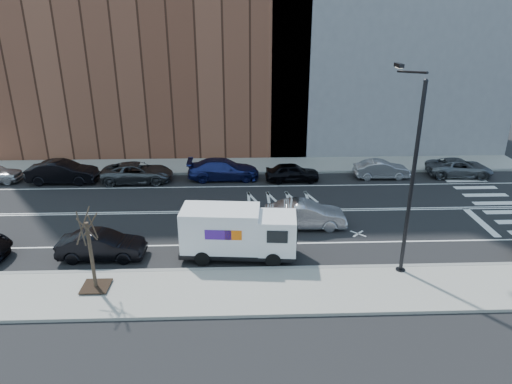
{
  "coord_description": "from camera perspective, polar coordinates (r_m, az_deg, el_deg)",
  "views": [
    {
      "loc": [
        -0.51,
        -25.86,
        11.58
      ],
      "look_at": [
        0.39,
        -0.3,
        1.4
      ],
      "focal_mm": 32.0,
      "sensor_mm": 36.0,
      "label": 1
    }
  ],
  "objects": [
    {
      "name": "far_parked_g",
      "position": [
        37.41,
        24.08,
        2.79
      ],
      "size": [
        4.93,
        2.59,
        1.32
      ],
      "primitive_type": "imported",
      "rotation": [
        0.0,
        0.0,
        1.49
      ],
      "color": "#575B60",
      "rests_on": "ground"
    },
    {
      "name": "sidewalk_far",
      "position": [
        36.53,
        -1.12,
        3.34
      ],
      "size": [
        44.0,
        3.6,
        0.15
      ],
      "primitive_type": "cube",
      "color": "gray",
      "rests_on": "ground"
    },
    {
      "name": "far_parked_c",
      "position": [
        34.09,
        -14.62,
        2.38
      ],
      "size": [
        5.15,
        2.5,
        1.41
      ],
      "primitive_type": "imported",
      "rotation": [
        0.0,
        0.0,
        1.6
      ],
      "color": "#424549",
      "rests_on": "ground"
    },
    {
      "name": "road_markings",
      "position": [
        28.34,
        -0.82,
        -2.41
      ],
      "size": [
        40.0,
        8.6,
        0.01
      ],
      "primitive_type": null,
      "color": "white",
      "rests_on": "ground"
    },
    {
      "name": "crosswalk",
      "position": [
        32.8,
        28.39,
        -1.72
      ],
      "size": [
        3.0,
        14.0,
        0.01
      ],
      "primitive_type": null,
      "color": "white",
      "rests_on": "ground"
    },
    {
      "name": "street_tree",
      "position": [
        21.21,
        -19.78,
        -8.25
      ],
      "size": [
        1.2,
        1.2,
        3.75
      ],
      "color": "black",
      "rests_on": "ground"
    },
    {
      "name": "far_parked_d",
      "position": [
        33.62,
        -4.11,
        2.86
      ],
      "size": [
        5.24,
        2.2,
        1.51
      ],
      "primitive_type": "imported",
      "rotation": [
        0.0,
        0.0,
        1.59
      ],
      "color": "navy",
      "rests_on": "ground"
    },
    {
      "name": "fedex_van",
      "position": [
        22.69,
        -2.33,
        -5.04
      ],
      "size": [
        5.89,
        2.44,
        2.63
      ],
      "rotation": [
        0.0,
        0.0,
        -0.09
      ],
      "color": "black",
      "rests_on": "ground"
    },
    {
      "name": "streetlight",
      "position": [
        21.4,
        18.66,
        2.84
      ],
      "size": [
        0.44,
        4.02,
        9.34
      ],
      "color": "black",
      "rests_on": "ground"
    },
    {
      "name": "far_parked_f",
      "position": [
        35.04,
        15.41,
        2.74
      ],
      "size": [
        4.02,
        1.42,
        1.32
      ],
      "primitive_type": "imported",
      "rotation": [
        0.0,
        0.0,
        1.58
      ],
      "color": "#9C9CA1",
      "rests_on": "ground"
    },
    {
      "name": "ground",
      "position": [
        28.34,
        -0.82,
        -2.42
      ],
      "size": [
        120.0,
        120.0,
        0.0
      ],
      "primitive_type": "plane",
      "color": "black",
      "rests_on": "ground"
    },
    {
      "name": "driving_sedan",
      "position": [
        26.17,
        6.14,
        -2.85
      ],
      "size": [
        4.64,
        1.68,
        1.52
      ],
      "primitive_type": "imported",
      "rotation": [
        0.0,
        0.0,
        1.55
      ],
      "color": "#A1A1A6",
      "rests_on": "ground"
    },
    {
      "name": "curb_near",
      "position": [
        22.1,
        -0.41,
        -9.65
      ],
      "size": [
        44.0,
        0.25,
        0.17
      ],
      "primitive_type": "cube",
      "color": "gray",
      "rests_on": "ground"
    },
    {
      "name": "far_parked_b",
      "position": [
        35.63,
        -23.02,
        2.32
      ],
      "size": [
        4.9,
        1.79,
        1.61
      ],
      "primitive_type": "imported",
      "rotation": [
        0.0,
        0.0,
        1.55
      ],
      "color": "black",
      "rests_on": "ground"
    },
    {
      "name": "near_parked_rear_a",
      "position": [
        24.14,
        -18.73,
        -6.35
      ],
      "size": [
        4.29,
        1.58,
        1.4
      ],
      "primitive_type": "imported",
      "rotation": [
        0.0,
        0.0,
        1.55
      ],
      "color": "black",
      "rests_on": "ground"
    },
    {
      "name": "far_parked_e",
      "position": [
        33.26,
        4.56,
        2.47
      ],
      "size": [
        3.94,
        1.67,
        1.33
      ],
      "primitive_type": "imported",
      "rotation": [
        0.0,
        0.0,
        1.6
      ],
      "color": "black",
      "rests_on": "ground"
    },
    {
      "name": "sidewalk_near",
      "position": [
        20.59,
        -0.26,
        -12.28
      ],
      "size": [
        44.0,
        3.6,
        0.15
      ],
      "primitive_type": "cube",
      "color": "gray",
      "rests_on": "ground"
    },
    {
      "name": "curb_far",
      "position": [
        34.82,
        -1.07,
        2.42
      ],
      "size": [
        44.0,
        0.25,
        0.17
      ],
      "primitive_type": "cube",
      "color": "gray",
      "rests_on": "ground"
    },
    {
      "name": "bldg_brick",
      "position": [
        42.14,
        -13.1,
        20.4
      ],
      "size": [
        26.0,
        10.0,
        22.0
      ],
      "primitive_type": "cube",
      "color": "brown",
      "rests_on": "ground"
    }
  ]
}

